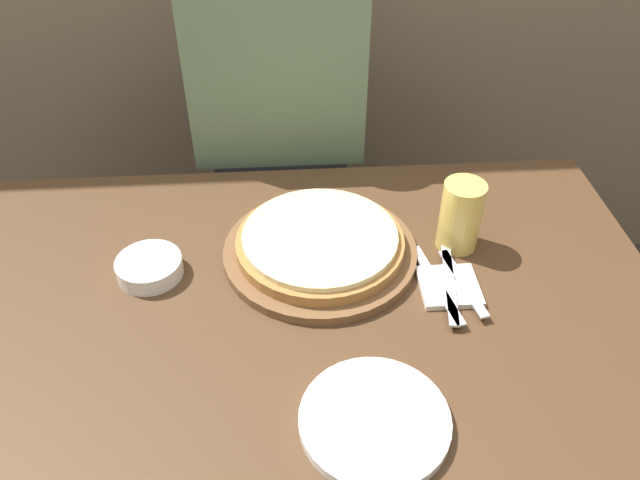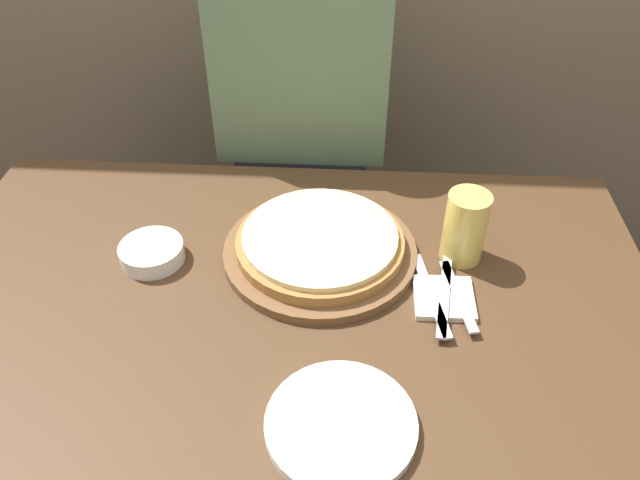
{
  "view_description": "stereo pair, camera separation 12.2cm",
  "coord_description": "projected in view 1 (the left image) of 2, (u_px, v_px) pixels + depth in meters",
  "views": [
    {
      "loc": [
        -0.01,
        -0.82,
        1.61
      ],
      "look_at": [
        0.06,
        0.12,
        0.82
      ],
      "focal_mm": 35.0,
      "sensor_mm": 36.0,
      "label": 1
    },
    {
      "loc": [
        0.12,
        -0.82,
        1.61
      ],
      "look_at": [
        0.06,
        0.12,
        0.82
      ],
      "focal_mm": 35.0,
      "sensor_mm": 36.0,
      "label": 2
    }
  ],
  "objects": [
    {
      "name": "napkin_stack",
      "position": [
        449.0,
        286.0,
        1.18
      ],
      "size": [
        0.11,
        0.11,
        0.01
      ],
      "color": "silver",
      "rests_on": "dining_table"
    },
    {
      "name": "diner_person",
      "position": [
        281.0,
        176.0,
        1.68
      ],
      "size": [
        0.41,
        0.2,
        1.36
      ],
      "color": "#33333D",
      "rests_on": "ground_plane"
    },
    {
      "name": "spoon",
      "position": [
        463.0,
        282.0,
        1.17
      ],
      "size": [
        0.05,
        0.19,
        0.0
      ],
      "color": "silver",
      "rests_on": "napkin_stack"
    },
    {
      "name": "dinner_plate",
      "position": [
        375.0,
        420.0,
        0.95
      ],
      "size": [
        0.23,
        0.23,
        0.02
      ],
      "color": "white",
      "rests_on": "dining_table"
    },
    {
      "name": "dining_table",
      "position": [
        298.0,
        422.0,
        1.41
      ],
      "size": [
        1.41,
        0.87,
        0.78
      ],
      "color": "#4C331E",
      "rests_on": "ground_plane"
    },
    {
      "name": "pizza_on_board",
      "position": [
        320.0,
        246.0,
        1.24
      ],
      "size": [
        0.39,
        0.39,
        0.06
      ],
      "color": "brown",
      "rests_on": "dining_table"
    },
    {
      "name": "beer_glass",
      "position": [
        461.0,
        213.0,
        1.23
      ],
      "size": [
        0.08,
        0.08,
        0.15
      ],
      "color": "#E5C65B",
      "rests_on": "dining_table"
    },
    {
      "name": "side_bowl",
      "position": [
        150.0,
        267.0,
        1.2
      ],
      "size": [
        0.13,
        0.13,
        0.04
      ],
      "color": "white",
      "rests_on": "dining_table"
    },
    {
      "name": "dinner_knife",
      "position": [
        450.0,
        283.0,
        1.17
      ],
      "size": [
        0.05,
        0.22,
        0.0
      ],
      "color": "silver",
      "rests_on": "napkin_stack"
    },
    {
      "name": "fork",
      "position": [
        437.0,
        284.0,
        1.17
      ],
      "size": [
        0.06,
        0.22,
        0.0
      ],
      "color": "silver",
      "rests_on": "napkin_stack"
    }
  ]
}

